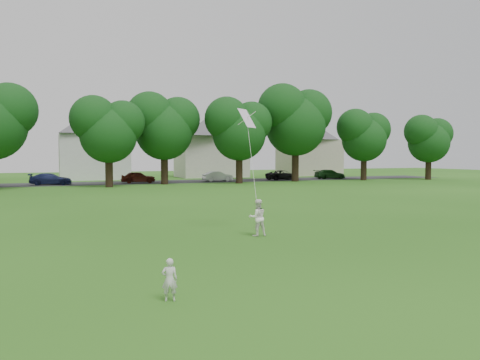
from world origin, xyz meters
name	(u,v)px	position (x,y,z in m)	size (l,w,h in m)	color
ground	(262,270)	(0.00, 0.00, 0.00)	(160.00, 160.00, 0.00)	#235613
street	(102,183)	(0.00, 42.00, 0.01)	(90.00, 7.00, 0.01)	#2D2D30
toddler	(170,280)	(-2.92, -1.75, 0.46)	(0.33, 0.22, 0.91)	silver
older_boy	(258,218)	(2.04, 4.80, 0.70)	(0.68, 0.53, 1.40)	white
kite	(252,163)	(2.09, 5.44, 2.78)	(1.00, 1.10, 4.03)	white
tree_row	(116,119)	(0.91, 36.65, 6.65)	(83.13, 8.90, 11.67)	black
parked_cars	(119,178)	(1.66, 41.00, 0.61)	(62.42, 2.35, 1.28)	black
house_row	(105,140)	(1.38, 52.00, 5.09)	(76.08, 13.42, 10.50)	beige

